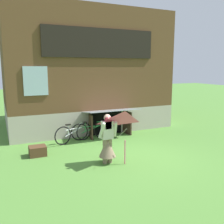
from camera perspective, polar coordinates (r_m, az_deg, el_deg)
name	(u,v)px	position (r m, az deg, el deg)	size (l,w,h in m)	color
ground_plane	(135,156)	(8.52, 5.20, -9.98)	(60.00, 60.00, 0.00)	#4C7F33
log_house	(81,71)	(13.22, -6.95, 9.28)	(7.49, 6.45, 5.49)	#ADA393
person	(107,143)	(7.72, -1.04, -7.03)	(0.61, 0.52, 1.54)	#7F6B51
kite	(125,127)	(7.15, 2.98, -3.42)	(1.13, 1.20, 1.55)	#E54C7F
bicycle_green	(91,130)	(10.38, -4.84, -4.17)	(1.66, 0.10, 0.76)	black
bicycle_silver	(74,133)	(10.00, -8.69, -4.74)	(1.63, 0.58, 0.78)	black
wooden_crate	(38,151)	(8.86, -16.51, -8.45)	(0.55, 0.47, 0.33)	#4C331E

